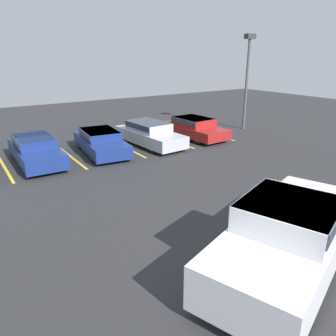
# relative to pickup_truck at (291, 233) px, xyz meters

# --- Properties ---
(ground_plane) EXTENTS (60.00, 60.00, 0.00)m
(ground_plane) POSITION_rel_pickup_truck_xyz_m (-0.23, 0.05, -0.91)
(ground_plane) COLOR #2D2D30
(stall_stripe_b) EXTENTS (0.12, 4.05, 0.01)m
(stall_stripe_b) POSITION_rel_pickup_truck_xyz_m (-4.43, 11.27, -0.91)
(stall_stripe_b) COLOR yellow
(stall_stripe_b) RESTS_ON ground_plane
(stall_stripe_c) EXTENTS (0.12, 4.05, 0.01)m
(stall_stripe_c) POSITION_rel_pickup_truck_xyz_m (-1.46, 11.27, -0.91)
(stall_stripe_c) COLOR yellow
(stall_stripe_c) RESTS_ON ground_plane
(stall_stripe_d) EXTENTS (0.12, 4.05, 0.01)m
(stall_stripe_d) POSITION_rel_pickup_truck_xyz_m (1.51, 11.27, -0.91)
(stall_stripe_d) COLOR yellow
(stall_stripe_d) RESTS_ON ground_plane
(stall_stripe_e) EXTENTS (0.12, 4.05, 0.01)m
(stall_stripe_e) POSITION_rel_pickup_truck_xyz_m (4.47, 11.27, -0.91)
(stall_stripe_e) COLOR yellow
(stall_stripe_e) RESTS_ON ground_plane
(stall_stripe_f) EXTENTS (0.12, 4.05, 0.01)m
(stall_stripe_f) POSITION_rel_pickup_truck_xyz_m (7.44, 11.27, -0.91)
(stall_stripe_f) COLOR yellow
(stall_stripe_f) RESTS_ON ground_plane
(pickup_truck) EXTENTS (6.02, 3.83, 1.81)m
(pickup_truck) POSITION_rel_pickup_truck_xyz_m (0.00, 0.00, 0.00)
(pickup_truck) COLOR silver
(pickup_truck) RESTS_ON ground_plane
(parked_sedan_b) EXTENTS (1.81, 4.55, 1.23)m
(parked_sedan_b) POSITION_rel_pickup_truck_xyz_m (-3.06, 11.41, -0.25)
(parked_sedan_b) COLOR navy
(parked_sedan_b) RESTS_ON ground_plane
(parked_sedan_c) EXTENTS (2.19, 4.52, 1.17)m
(parked_sedan_c) POSITION_rel_pickup_truck_xyz_m (0.04, 11.24, -0.28)
(parked_sedan_c) COLOR navy
(parked_sedan_c) RESTS_ON ground_plane
(parked_sedan_d) EXTENTS (2.01, 4.73, 1.28)m
(parked_sedan_d) POSITION_rel_pickup_truck_xyz_m (2.85, 11.18, -0.23)
(parked_sedan_d) COLOR #B7BABF
(parked_sedan_d) RESTS_ON ground_plane
(parked_sedan_e) EXTENTS (2.05, 4.41, 1.20)m
(parked_sedan_e) POSITION_rel_pickup_truck_xyz_m (5.92, 11.18, -0.26)
(parked_sedan_e) COLOR maroon
(parked_sedan_e) RESTS_ON ground_plane
(light_post) EXTENTS (0.70, 0.36, 5.92)m
(light_post) POSITION_rel_pickup_truck_xyz_m (10.19, 11.28, 2.80)
(light_post) COLOR #515156
(light_post) RESTS_ON ground_plane
(traffic_cone) EXTENTS (0.37, 0.37, 0.45)m
(traffic_cone) POSITION_rel_pickup_truck_xyz_m (3.55, 3.05, -0.70)
(traffic_cone) COLOR black
(traffic_cone) RESTS_ON ground_plane
(wheel_stop_curb) EXTENTS (1.74, 0.20, 0.14)m
(wheel_stop_curb) POSITION_rel_pickup_truck_xyz_m (2.14, 14.00, -0.84)
(wheel_stop_curb) COLOR #B7B2A8
(wheel_stop_curb) RESTS_ON ground_plane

